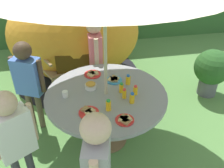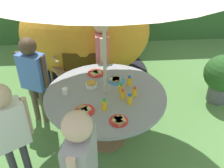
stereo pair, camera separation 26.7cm
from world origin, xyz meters
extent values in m
cube|color=#548442|center=(0.00, 0.00, -0.01)|extent=(10.00, 10.00, 0.02)
cylinder|color=brown|center=(0.00, 0.00, 0.01)|extent=(0.51, 0.51, 0.03)
cylinder|color=brown|center=(0.00, 0.00, 0.33)|extent=(0.10, 0.10, 0.67)
cylinder|color=gray|center=(0.00, 0.00, 0.69)|extent=(1.38, 1.38, 0.04)
cylinder|color=#B7AD8C|center=(0.00, 0.00, 1.15)|extent=(0.04, 0.04, 2.31)
cylinder|color=#93704C|center=(-0.63, 0.83, 0.22)|extent=(0.04, 0.04, 0.45)
cylinder|color=#93704C|center=(-0.25, 1.01, 0.22)|extent=(0.04, 0.04, 0.45)
cylinder|color=#93704C|center=(-0.81, 1.22, 0.22)|extent=(0.04, 0.04, 0.45)
cylinder|color=#93704C|center=(-0.43, 1.40, 0.22)|extent=(0.04, 0.04, 0.45)
cube|color=#93704C|center=(-0.53, 1.12, 0.46)|extent=(0.62, 0.62, 0.04)
cube|color=#93704C|center=(-0.62, 1.31, 0.71)|extent=(0.44, 0.23, 0.46)
cube|color=#93704C|center=(-0.72, 1.03, 0.68)|extent=(0.23, 0.44, 0.03)
cube|color=#93704C|center=(-0.34, 1.21, 0.68)|extent=(0.23, 0.44, 0.03)
ellipsoid|color=orange|center=(-0.25, 1.69, 0.76)|extent=(2.18, 1.63, 1.52)
cylinder|color=black|center=(-0.25, 1.69, 0.01)|extent=(2.24, 2.24, 0.01)
cube|color=#4B310D|center=(-0.26, 0.92, 0.42)|extent=(0.60, 0.04, 0.69)
cylinder|color=#595960|center=(1.74, 0.68, 0.13)|extent=(0.29, 0.29, 0.25)
sphere|color=#285623|center=(1.74, 0.68, 0.48)|extent=(0.54, 0.54, 0.54)
cylinder|color=brown|center=(0.00, 1.02, 0.28)|extent=(0.08, 0.08, 0.57)
cylinder|color=brown|center=(0.00, 0.88, 0.28)|extent=(0.08, 0.08, 0.57)
cube|color=#EA727F|center=(0.00, 0.95, 0.81)|extent=(0.18, 0.33, 0.48)
cylinder|color=#D8B293|center=(0.00, 1.14, 0.83)|extent=(0.06, 0.06, 0.43)
cylinder|color=#D8B293|center=(0.00, 0.77, 0.83)|extent=(0.06, 0.06, 0.43)
sphere|color=#D8B293|center=(0.00, 0.95, 1.15)|extent=(0.21, 0.21, 0.21)
cylinder|color=brown|center=(-0.94, 0.45, 0.28)|extent=(0.08, 0.08, 0.55)
cylinder|color=brown|center=(-0.81, 0.39, 0.28)|extent=(0.08, 0.08, 0.55)
cube|color=#4C72C6|center=(-0.87, 0.42, 0.79)|extent=(0.36, 0.30, 0.47)
cylinder|color=#4C3828|center=(-1.04, 0.50, 0.81)|extent=(0.06, 0.06, 0.42)
cylinder|color=#4C3828|center=(-0.71, 0.34, 0.81)|extent=(0.06, 0.06, 0.42)
sphere|color=#4C3828|center=(-0.87, 0.42, 1.12)|extent=(0.21, 0.21, 0.21)
cylinder|color=#3F3F47|center=(-0.97, -0.58, 0.28)|extent=(0.08, 0.08, 0.55)
cylinder|color=#3F3F47|center=(-0.86, -0.51, 0.28)|extent=(0.08, 0.08, 0.55)
cube|color=white|center=(-0.92, -0.54, 0.79)|extent=(0.36, 0.31, 0.47)
cylinder|color=#D8B293|center=(-0.76, -0.45, 0.81)|extent=(0.06, 0.06, 0.42)
cube|color=#99999E|center=(-0.24, -1.03, 0.83)|extent=(0.26, 0.37, 0.49)
cylinder|color=#D8B293|center=(-0.20, -0.84, 0.86)|extent=(0.06, 0.06, 0.44)
sphere|color=#D8B293|center=(-0.24, -1.03, 1.19)|extent=(0.22, 0.22, 0.22)
cylinder|color=white|center=(-0.16, 0.14, 0.73)|extent=(0.14, 0.14, 0.05)
ellipsoid|color=gold|center=(-0.16, 0.14, 0.77)|extent=(0.11, 0.11, 0.03)
cylinder|color=red|center=(-0.10, 0.43, 0.71)|extent=(0.21, 0.21, 0.01)
cube|color=tan|center=(-0.07, 0.43, 0.73)|extent=(0.09, 0.09, 0.02)
cube|color=#9E7547|center=(-0.11, 0.46, 0.73)|extent=(0.09, 0.09, 0.02)
cube|color=tan|center=(-0.12, 0.40, 0.73)|extent=(0.11, 0.11, 0.02)
cylinder|color=red|center=(0.10, -0.48, 0.71)|extent=(0.19, 0.19, 0.01)
cube|color=tan|center=(0.12, -0.48, 0.73)|extent=(0.10, 0.10, 0.02)
cube|color=#9E7547|center=(0.10, -0.46, 0.73)|extent=(0.10, 0.10, 0.02)
cube|color=tan|center=(0.09, -0.48, 0.73)|extent=(0.10, 0.10, 0.02)
cube|color=#9E7547|center=(0.11, -0.52, 0.73)|extent=(0.10, 0.10, 0.02)
cylinder|color=red|center=(-0.23, -0.30, 0.71)|extent=(0.21, 0.21, 0.01)
cube|color=tan|center=(-0.20, -0.29, 0.73)|extent=(0.10, 0.10, 0.02)
cube|color=#9E7547|center=(-0.25, -0.26, 0.73)|extent=(0.12, 0.12, 0.02)
cube|color=tan|center=(-0.23, -0.32, 0.73)|extent=(0.09, 0.09, 0.02)
cylinder|color=#338CD8|center=(0.14, 0.25, 0.71)|extent=(0.20, 0.20, 0.01)
cube|color=tan|center=(0.16, 0.25, 0.73)|extent=(0.11, 0.11, 0.02)
cube|color=#9E7547|center=(0.14, 0.28, 0.73)|extent=(0.10, 0.10, 0.02)
cube|color=tan|center=(0.11, 0.25, 0.73)|extent=(0.11, 0.11, 0.02)
cube|color=#9E7547|center=(0.14, 0.23, 0.73)|extent=(0.10, 0.10, 0.02)
cylinder|color=yellow|center=(0.18, 0.00, 0.76)|extent=(0.05, 0.05, 0.10)
cylinder|color=green|center=(0.18, 0.00, 0.82)|extent=(0.04, 0.04, 0.02)
cylinder|color=yellow|center=(0.25, -0.21, 0.76)|extent=(0.05, 0.05, 0.11)
cylinder|color=blue|center=(0.25, -0.21, 0.82)|extent=(0.04, 0.04, 0.02)
cylinder|color=yellow|center=(-0.02, -0.28, 0.76)|extent=(0.06, 0.06, 0.11)
cylinder|color=green|center=(-0.02, -0.28, 0.83)|extent=(0.04, 0.04, 0.02)
cylinder|color=yellow|center=(0.18, -0.11, 0.76)|extent=(0.05, 0.05, 0.10)
cylinder|color=red|center=(0.18, -0.11, 0.82)|extent=(0.03, 0.03, 0.02)
cylinder|color=yellow|center=(0.32, -0.07, 0.76)|extent=(0.05, 0.05, 0.10)
cylinder|color=red|center=(0.32, -0.07, 0.81)|extent=(0.04, 0.04, 0.02)
cylinder|color=yellow|center=(0.29, 0.15, 0.76)|extent=(0.06, 0.06, 0.11)
cylinder|color=blue|center=(0.29, 0.15, 0.82)|extent=(0.04, 0.04, 0.02)
cylinder|color=white|center=(-0.45, 0.03, 0.74)|extent=(0.06, 0.06, 0.07)
camera|label=1|loc=(-0.36, -2.26, 2.37)|focal=40.18mm
camera|label=2|loc=(-0.10, -2.29, 2.37)|focal=40.18mm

